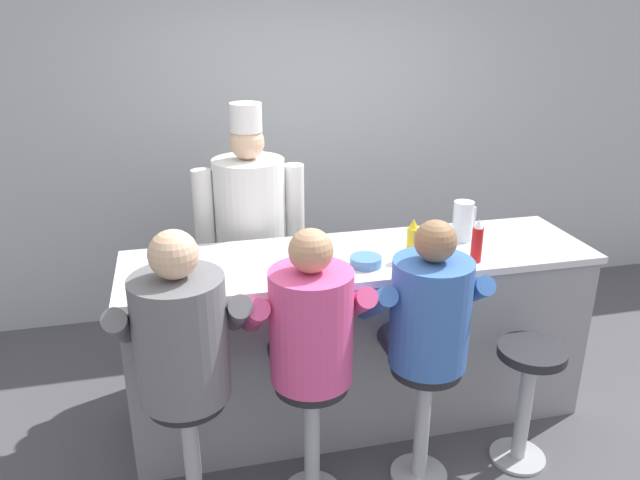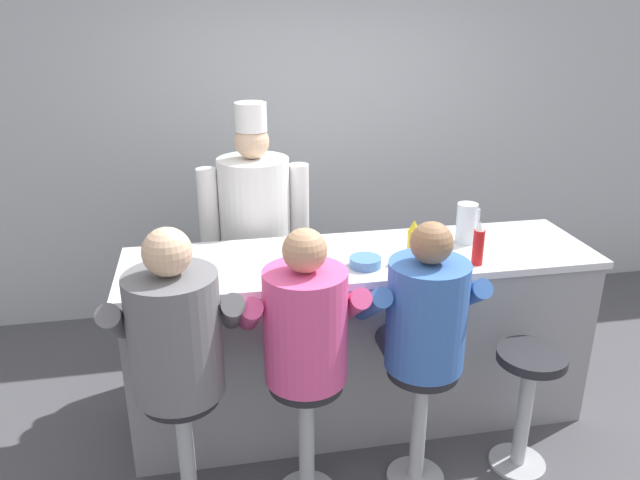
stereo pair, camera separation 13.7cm
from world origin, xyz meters
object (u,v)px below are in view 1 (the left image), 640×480
(ketchup_bottle_red, at_px, (477,242))
(mustard_bottle_yellow, at_px, (413,241))
(diner_seated_blue, at_px, (427,321))
(water_pitcher_clear, at_px, (463,221))
(empty_stool_round, at_px, (527,386))
(breakfast_plate, at_px, (166,275))
(diner_seated_pink, at_px, (310,334))
(diner_seated_grey, at_px, (182,344))
(coffee_mug_blue, at_px, (431,248))
(hot_sauce_bottle_orange, at_px, (439,259))
(cereal_bowl, at_px, (366,261))
(cook_in_whites_near, at_px, (251,230))

(ketchup_bottle_red, relative_size, mustard_bottle_yellow, 1.04)
(ketchup_bottle_red, distance_m, diner_seated_blue, 0.59)
(mustard_bottle_yellow, bearing_deg, water_pitcher_clear, 27.37)
(ketchup_bottle_red, bearing_deg, empty_stool_round, -66.24)
(mustard_bottle_yellow, xyz_separation_m, breakfast_plate, (-1.32, 0.06, -0.10))
(mustard_bottle_yellow, distance_m, breakfast_plate, 1.32)
(mustard_bottle_yellow, bearing_deg, diner_seated_blue, -101.24)
(ketchup_bottle_red, relative_size, diner_seated_pink, 0.17)
(diner_seated_grey, relative_size, empty_stool_round, 2.13)
(ketchup_bottle_red, bearing_deg, breakfast_plate, 174.10)
(coffee_mug_blue, bearing_deg, diner_seated_pink, -148.76)
(hot_sauce_bottle_orange, height_order, coffee_mug_blue, hot_sauce_bottle_orange)
(diner_seated_grey, bearing_deg, cereal_bowl, 23.41)
(hot_sauce_bottle_orange, height_order, cook_in_whites_near, cook_in_whites_near)
(ketchup_bottle_red, height_order, diner_seated_blue, diner_seated_blue)
(cook_in_whites_near, bearing_deg, diner_seated_grey, -110.59)
(breakfast_plate, xyz_separation_m, coffee_mug_blue, (1.44, -0.03, 0.03))
(ketchup_bottle_red, relative_size, empty_stool_round, 0.34)
(ketchup_bottle_red, bearing_deg, diner_seated_blue, -139.99)
(diner_seated_grey, relative_size, diner_seated_pink, 1.03)
(breakfast_plate, xyz_separation_m, diner_seated_pink, (0.64, -0.52, -0.14))
(diner_seated_pink, relative_size, diner_seated_blue, 1.01)
(water_pitcher_clear, bearing_deg, mustard_bottle_yellow, -152.63)
(diner_seated_pink, bearing_deg, breakfast_plate, 140.97)
(ketchup_bottle_red, bearing_deg, mustard_bottle_yellow, 160.94)
(hot_sauce_bottle_orange, relative_size, diner_seated_grey, 0.08)
(cereal_bowl, distance_m, coffee_mug_blue, 0.40)
(diner_seated_blue, height_order, empty_stool_round, diner_seated_blue)
(water_pitcher_clear, relative_size, diner_seated_blue, 0.16)
(diner_seated_pink, relative_size, empty_stool_round, 2.07)
(hot_sauce_bottle_orange, distance_m, breakfast_plate, 1.42)
(hot_sauce_bottle_orange, relative_size, empty_stool_round, 0.17)
(mustard_bottle_yellow, xyz_separation_m, diner_seated_blue, (-0.09, -0.46, -0.23))
(mustard_bottle_yellow, relative_size, diner_seated_pink, 0.16)
(ketchup_bottle_red, height_order, cook_in_whites_near, cook_in_whites_near)
(ketchup_bottle_red, xyz_separation_m, diner_seated_pink, (-1.00, -0.35, -0.24))
(water_pitcher_clear, xyz_separation_m, breakfast_plate, (-1.71, -0.14, -0.11))
(cereal_bowl, height_order, diner_seated_grey, diner_seated_grey)
(hot_sauce_bottle_orange, relative_size, water_pitcher_clear, 0.51)
(hot_sauce_bottle_orange, bearing_deg, diner_seated_blue, -120.69)
(empty_stool_round, distance_m, cook_in_whites_near, 1.89)
(coffee_mug_blue, height_order, empty_stool_round, coffee_mug_blue)
(cook_in_whites_near, bearing_deg, cereal_bowl, -58.48)
(breakfast_plate, relative_size, coffee_mug_blue, 1.58)
(diner_seated_grey, distance_m, diner_seated_pink, 0.58)
(coffee_mug_blue, height_order, diner_seated_pink, diner_seated_pink)
(hot_sauce_bottle_orange, bearing_deg, diner_seated_pink, -158.32)
(water_pitcher_clear, xyz_separation_m, empty_stool_round, (0.10, -0.70, -0.69))
(ketchup_bottle_red, distance_m, mustard_bottle_yellow, 0.34)
(empty_stool_round, bearing_deg, diner_seated_pink, 178.40)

